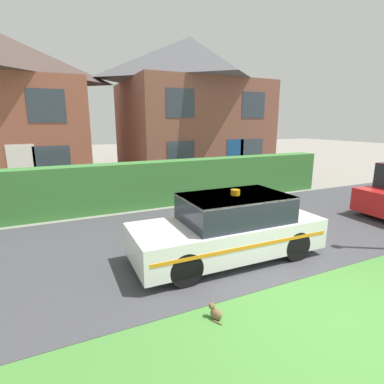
# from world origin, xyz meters

# --- Properties ---
(ground_plane) EXTENTS (80.00, 80.00, 0.00)m
(ground_plane) POSITION_xyz_m (0.00, 0.00, 0.00)
(ground_plane) COLOR gray
(road_strip) EXTENTS (28.00, 5.59, 0.01)m
(road_strip) POSITION_xyz_m (0.00, 3.94, 0.01)
(road_strip) COLOR #424247
(road_strip) RESTS_ON ground
(lawn_verge) EXTENTS (28.00, 2.77, 0.01)m
(lawn_verge) POSITION_xyz_m (0.00, -0.25, 0.00)
(lawn_verge) COLOR #478438
(lawn_verge) RESTS_ON ground
(garden_hedge) EXTENTS (14.42, 0.73, 1.60)m
(garden_hedge) POSITION_xyz_m (-0.45, 7.35, 0.80)
(garden_hedge) COLOR #3D7F38
(garden_hedge) RESTS_ON ground
(police_car) EXTENTS (4.20, 1.70, 1.53)m
(police_car) POSITION_xyz_m (-0.40, 2.55, 0.70)
(police_car) COLOR black
(police_car) RESTS_ON road_strip
(cat) EXTENTS (0.21, 0.30, 0.25)m
(cat) POSITION_xyz_m (-1.72, 0.81, 0.10)
(cat) COLOR brown
(cat) RESTS_ON ground
(house_left) EXTENTS (7.44, 6.49, 6.93)m
(house_left) POSITION_xyz_m (-5.69, 13.98, 3.54)
(house_left) COLOR #93513D
(house_left) RESTS_ON ground
(house_right) EXTENTS (7.76, 7.01, 7.58)m
(house_right) POSITION_xyz_m (3.84, 13.72, 3.87)
(house_right) COLOR brown
(house_right) RESTS_ON ground
(wheelie_bin) EXTENTS (0.80, 0.76, 1.03)m
(wheelie_bin) POSITION_xyz_m (-4.91, 8.77, 0.52)
(wheelie_bin) COLOR #474C8C
(wheelie_bin) RESTS_ON ground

